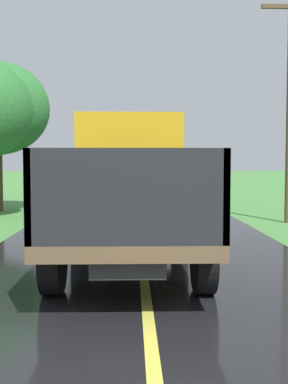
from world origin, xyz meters
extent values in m
cube|color=#2D2D30|center=(-0.24, 10.42, 0.68)|extent=(0.90, 5.51, 0.24)
cube|color=brown|center=(-0.24, 10.42, 0.88)|extent=(2.30, 5.80, 0.20)
cube|color=gold|center=(-0.24, 12.37, 1.93)|extent=(2.10, 1.90, 1.90)
cube|color=black|center=(-0.24, 13.32, 2.26)|extent=(1.78, 0.02, 0.76)
cube|color=#232328|center=(-1.35, 9.44, 1.53)|extent=(0.08, 3.85, 1.10)
cube|color=#232328|center=(0.87, 9.44, 1.53)|extent=(0.08, 3.85, 1.10)
cube|color=#232328|center=(-0.24, 7.56, 1.53)|extent=(2.30, 0.08, 1.10)
cube|color=#232328|center=(-0.24, 11.33, 1.53)|extent=(2.30, 0.08, 1.10)
cylinder|color=black|center=(-1.29, 12.21, 0.58)|extent=(0.28, 1.00, 1.00)
cylinder|color=black|center=(0.81, 12.21, 0.58)|extent=(0.28, 1.00, 1.00)
cylinder|color=black|center=(-1.29, 8.82, 0.58)|extent=(0.28, 1.00, 1.00)
cylinder|color=black|center=(0.81, 8.82, 0.58)|extent=(0.28, 1.00, 1.00)
ellipsoid|color=#83B61F|center=(-0.09, 10.93, 1.49)|extent=(0.52, 0.55, 0.44)
ellipsoid|color=#88B026|center=(0.48, 8.34, 1.16)|extent=(0.58, 0.75, 0.44)
ellipsoid|color=#8CC126|center=(0.20, 9.09, 1.47)|extent=(0.53, 0.60, 0.45)
ellipsoid|color=#8EC535|center=(-0.95, 9.24, 1.20)|extent=(0.43, 0.50, 0.37)
ellipsoid|color=#8DB534|center=(-0.82, 7.91, 1.17)|extent=(0.50, 0.49, 0.46)
ellipsoid|color=#85B625|center=(-0.58, 10.08, 1.78)|extent=(0.51, 0.50, 0.51)
ellipsoid|color=#88B220|center=(-1.09, 9.15, 1.79)|extent=(0.58, 0.64, 0.39)
ellipsoid|color=#86BC33|center=(-0.67, 8.05, 1.76)|extent=(0.56, 0.52, 0.51)
ellipsoid|color=#8EB22A|center=(0.66, 8.83, 1.13)|extent=(0.47, 0.50, 0.41)
ellipsoid|color=#7DC12C|center=(-1.12, 9.79, 1.51)|extent=(0.46, 0.44, 0.47)
ellipsoid|color=#8EBB2D|center=(0.46, 8.63, 1.17)|extent=(0.41, 0.40, 0.46)
ellipsoid|color=#90AF37|center=(0.23, 8.84, 1.14)|extent=(0.56, 0.52, 0.49)
cube|color=#2D2D30|center=(0.28, 23.89, 0.68)|extent=(0.90, 5.51, 0.24)
cube|color=brown|center=(0.28, 23.89, 0.88)|extent=(2.30, 5.80, 0.20)
cube|color=#1E479E|center=(0.28, 25.84, 1.93)|extent=(2.10, 1.90, 1.90)
cube|color=black|center=(0.28, 26.80, 2.26)|extent=(1.78, 0.02, 0.76)
cube|color=brown|center=(-0.83, 22.92, 1.53)|extent=(0.08, 3.85, 1.10)
cube|color=brown|center=(1.39, 22.92, 1.53)|extent=(0.08, 3.85, 1.10)
cube|color=brown|center=(0.28, 21.03, 1.53)|extent=(2.30, 0.08, 1.10)
cube|color=brown|center=(0.28, 24.80, 1.53)|extent=(2.30, 0.08, 1.10)
cylinder|color=black|center=(-0.77, 25.69, 0.58)|extent=(0.28, 1.00, 1.00)
cylinder|color=black|center=(1.33, 25.69, 0.58)|extent=(0.28, 1.00, 1.00)
cylinder|color=black|center=(-0.77, 22.30, 0.58)|extent=(0.28, 1.00, 1.00)
cylinder|color=black|center=(1.33, 22.30, 0.58)|extent=(0.28, 1.00, 1.00)
ellipsoid|color=#8FC226|center=(0.52, 21.60, 1.50)|extent=(0.56, 0.55, 0.50)
ellipsoid|color=#8AB534|center=(0.69, 23.00, 1.18)|extent=(0.43, 0.53, 0.48)
ellipsoid|color=#8AB821|center=(0.29, 21.75, 1.47)|extent=(0.40, 0.49, 0.51)
ellipsoid|color=#90B12D|center=(1.04, 21.62, 1.50)|extent=(0.52, 0.54, 0.39)
ellipsoid|color=#8DB924|center=(0.87, 21.44, 1.14)|extent=(0.51, 0.54, 0.46)
ellipsoid|color=#7EB21E|center=(-0.25, 23.82, 1.15)|extent=(0.50, 0.58, 0.41)
ellipsoid|color=#86B523|center=(-0.10, 21.71, 1.50)|extent=(0.55, 0.57, 0.47)
ellipsoid|color=#94BB21|center=(0.66, 23.46, 1.49)|extent=(0.59, 0.65, 0.45)
ellipsoid|color=#81BD28|center=(0.15, 24.15, 1.52)|extent=(0.45, 0.53, 0.43)
ellipsoid|color=#95BC33|center=(0.33, 23.66, 1.49)|extent=(0.56, 0.71, 0.37)
ellipsoid|color=#81AF27|center=(0.26, 23.23, 1.19)|extent=(0.40, 0.52, 0.50)
camera|label=1|loc=(-0.19, 2.21, 1.93)|focal=44.79mm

